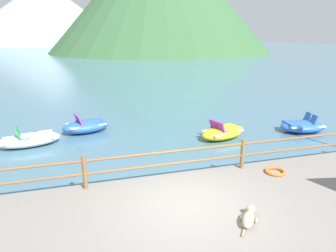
% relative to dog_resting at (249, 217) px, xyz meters
% --- Properties ---
extents(ground_plane, '(200.00, 200.00, 0.00)m').
position_rel_dog_resting_xyz_m(ground_plane, '(-1.07, 41.10, -0.52)').
color(ground_plane, '#477084').
extents(dock_railing, '(23.92, 0.12, 0.95)m').
position_rel_dog_resting_xyz_m(dock_railing, '(-1.07, 2.65, 0.46)').
color(dock_railing, brown).
rests_on(dock_railing, promenade_dock).
extents(dog_resting, '(0.75, 0.86, 0.26)m').
position_rel_dog_resting_xyz_m(dog_resting, '(0.00, 0.00, 0.00)').
color(dog_resting, tan).
rests_on(dog_resting, promenade_dock).
extents(life_ring, '(0.61, 0.61, 0.09)m').
position_rel_dog_resting_xyz_m(life_ring, '(2.11, 2.05, -0.08)').
color(life_ring, orange).
rests_on(life_ring, promenade_dock).
extents(pedal_boat_0, '(2.37, 1.71, 0.91)m').
position_rel_dog_resting_xyz_m(pedal_boat_0, '(-3.24, 9.06, -0.21)').
color(pedal_boat_0, blue).
rests_on(pedal_boat_0, ground).
extents(pedal_boat_1, '(2.65, 1.61, 0.85)m').
position_rel_dog_resting_xyz_m(pedal_boat_1, '(-5.56, 7.85, -0.25)').
color(pedal_boat_1, white).
rests_on(pedal_boat_1, ground).
extents(pedal_boat_3, '(2.38, 1.71, 0.87)m').
position_rel_dog_resting_xyz_m(pedal_boat_3, '(2.51, 6.44, -0.23)').
color(pedal_boat_3, yellow).
rests_on(pedal_boat_3, ground).
extents(pedal_boat_4, '(2.32, 1.61, 0.87)m').
position_rel_dog_resting_xyz_m(pedal_boat_4, '(6.57, 6.28, -0.24)').
color(pedal_boat_4, blue).
rests_on(pedal_boat_4, ground).
extents(distant_peak, '(72.88, 72.88, 26.23)m').
position_rel_dog_resting_xyz_m(distant_peak, '(-15.00, 144.98, 12.59)').
color(distant_peak, '#9EADBC').
rests_on(distant_peak, ground).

